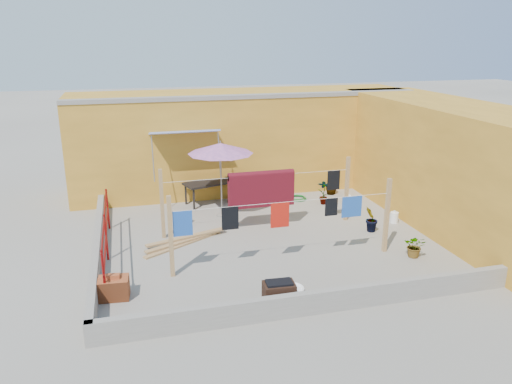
{
  "coord_description": "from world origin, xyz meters",
  "views": [
    {
      "loc": [
        -3.25,
        -11.17,
        4.9
      ],
      "look_at": [
        -0.21,
        0.3,
        1.18
      ],
      "focal_mm": 35.0,
      "sensor_mm": 36.0,
      "label": 1
    }
  ],
  "objects_px": {
    "brazier": "(279,295)",
    "green_hose": "(298,198)",
    "white_basin": "(292,289)",
    "outdoor_table": "(209,184)",
    "water_jug_a": "(394,217)",
    "patio_umbrella": "(221,149)",
    "water_jug_b": "(347,200)",
    "plant_back_a": "(240,188)",
    "brick_stack": "(114,288)"
  },
  "relations": [
    {
      "from": "white_basin",
      "to": "water_jug_b",
      "type": "bearing_deg",
      "value": 54.36
    },
    {
      "from": "brazier",
      "to": "white_basin",
      "type": "relative_size",
      "value": 1.23
    },
    {
      "from": "brick_stack",
      "to": "water_jug_a",
      "type": "xyz_separation_m",
      "value": [
        7.4,
        2.3,
        -0.07
      ]
    },
    {
      "from": "brick_stack",
      "to": "water_jug_b",
      "type": "distance_m",
      "value": 7.93
    },
    {
      "from": "patio_umbrella",
      "to": "plant_back_a",
      "type": "distance_m",
      "value": 2.13
    },
    {
      "from": "water_jug_b",
      "to": "plant_back_a",
      "type": "relative_size",
      "value": 0.42
    },
    {
      "from": "white_basin",
      "to": "plant_back_a",
      "type": "distance_m",
      "value": 5.91
    },
    {
      "from": "plant_back_a",
      "to": "outdoor_table",
      "type": "bearing_deg",
      "value": 180.0
    },
    {
      "from": "brick_stack",
      "to": "green_hose",
      "type": "distance_m",
      "value": 7.41
    },
    {
      "from": "outdoor_table",
      "to": "brazier",
      "type": "distance_m",
      "value": 6.41
    },
    {
      "from": "plant_back_a",
      "to": "green_hose",
      "type": "bearing_deg",
      "value": -10.42
    },
    {
      "from": "patio_umbrella",
      "to": "outdoor_table",
      "type": "relative_size",
      "value": 1.36
    },
    {
      "from": "outdoor_table",
      "to": "brazier",
      "type": "height_order",
      "value": "outdoor_table"
    },
    {
      "from": "brick_stack",
      "to": "white_basin",
      "type": "relative_size",
      "value": 1.24
    },
    {
      "from": "outdoor_table",
      "to": "green_hose",
      "type": "xyz_separation_m",
      "value": [
        2.75,
        -0.33,
        -0.57
      ]
    },
    {
      "from": "white_basin",
      "to": "water_jug_a",
      "type": "distance_m",
      "value": 4.93
    },
    {
      "from": "brick_stack",
      "to": "water_jug_b",
      "type": "height_order",
      "value": "brick_stack"
    },
    {
      "from": "brazier",
      "to": "green_hose",
      "type": "distance_m",
      "value": 6.58
    },
    {
      "from": "white_basin",
      "to": "green_hose",
      "type": "distance_m",
      "value": 5.95
    },
    {
      "from": "patio_umbrella",
      "to": "green_hose",
      "type": "bearing_deg",
      "value": 18.92
    },
    {
      "from": "patio_umbrella",
      "to": "brazier",
      "type": "distance_m",
      "value": 5.46
    },
    {
      "from": "brick_stack",
      "to": "white_basin",
      "type": "height_order",
      "value": "brick_stack"
    },
    {
      "from": "brick_stack",
      "to": "water_jug_b",
      "type": "relative_size",
      "value": 1.81
    },
    {
      "from": "water_jug_a",
      "to": "outdoor_table",
      "type": "bearing_deg",
      "value": 147.45
    },
    {
      "from": "water_jug_b",
      "to": "green_hose",
      "type": "bearing_deg",
      "value": 145.77
    },
    {
      "from": "outdoor_table",
      "to": "white_basin",
      "type": "xyz_separation_m",
      "value": [
        0.67,
        -5.89,
        -0.57
      ]
    },
    {
      "from": "water_jug_a",
      "to": "plant_back_a",
      "type": "relative_size",
      "value": 0.43
    },
    {
      "from": "green_hose",
      "to": "plant_back_a",
      "type": "xyz_separation_m",
      "value": [
        -1.77,
        0.33,
        0.37
      ]
    },
    {
      "from": "outdoor_table",
      "to": "plant_back_a",
      "type": "relative_size",
      "value": 1.97
    },
    {
      "from": "brazier",
      "to": "green_hose",
      "type": "bearing_deg",
      "value": 67.49
    },
    {
      "from": "patio_umbrella",
      "to": "white_basin",
      "type": "bearing_deg",
      "value": -83.77
    },
    {
      "from": "brick_stack",
      "to": "water_jug_a",
      "type": "relative_size",
      "value": 1.79
    },
    {
      "from": "brick_stack",
      "to": "water_jug_a",
      "type": "height_order",
      "value": "brick_stack"
    },
    {
      "from": "water_jug_a",
      "to": "patio_umbrella",
      "type": "bearing_deg",
      "value": 158.71
    },
    {
      "from": "water_jug_b",
      "to": "plant_back_a",
      "type": "xyz_separation_m",
      "value": [
        -3.06,
        1.2,
        0.25
      ]
    },
    {
      "from": "outdoor_table",
      "to": "water_jug_b",
      "type": "bearing_deg",
      "value": -16.54
    },
    {
      "from": "patio_umbrella",
      "to": "water_jug_a",
      "type": "height_order",
      "value": "patio_umbrella"
    },
    {
      "from": "water_jug_a",
      "to": "white_basin",
      "type": "bearing_deg",
      "value": -143.33
    },
    {
      "from": "brazier",
      "to": "white_basin",
      "type": "xyz_separation_m",
      "value": [
        0.44,
        0.51,
        -0.21
      ]
    },
    {
      "from": "brazier",
      "to": "plant_back_a",
      "type": "bearing_deg",
      "value": 83.34
    },
    {
      "from": "patio_umbrella",
      "to": "brick_stack",
      "type": "relative_size",
      "value": 3.53
    },
    {
      "from": "brazier",
      "to": "water_jug_b",
      "type": "height_order",
      "value": "brazier"
    },
    {
      "from": "water_jug_b",
      "to": "plant_back_a",
      "type": "bearing_deg",
      "value": 158.56
    },
    {
      "from": "water_jug_b",
      "to": "green_hose",
      "type": "relative_size",
      "value": 0.6
    },
    {
      "from": "patio_umbrella",
      "to": "brick_stack",
      "type": "xyz_separation_m",
      "value": [
        -2.94,
        -4.04,
        -1.74
      ]
    },
    {
      "from": "water_jug_b",
      "to": "brazier",
      "type": "bearing_deg",
      "value": -126.18
    },
    {
      "from": "outdoor_table",
      "to": "water_jug_b",
      "type": "relative_size",
      "value": 4.69
    },
    {
      "from": "brazier",
      "to": "plant_back_a",
      "type": "relative_size",
      "value": 0.76
    },
    {
      "from": "brick_stack",
      "to": "white_basin",
      "type": "xyz_separation_m",
      "value": [
        3.45,
        -0.64,
        -0.17
      ]
    },
    {
      "from": "water_jug_a",
      "to": "water_jug_b",
      "type": "height_order",
      "value": "water_jug_a"
    }
  ]
}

